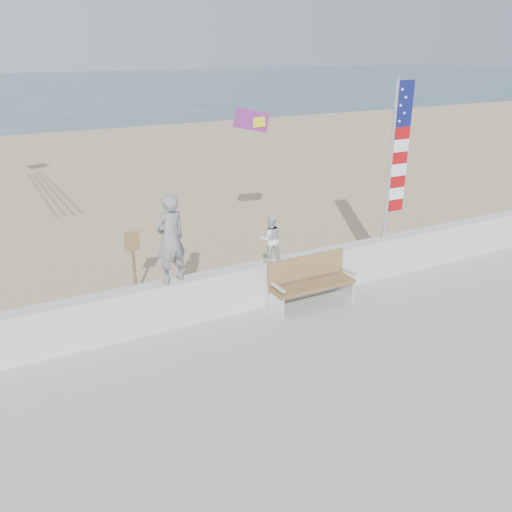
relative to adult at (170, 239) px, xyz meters
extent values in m
plane|color=#314D63|center=(1.45, -2.00, -1.91)|extent=(220.00, 220.00, 0.00)
cube|color=tan|center=(1.45, 7.00, -1.87)|extent=(90.00, 40.00, 0.08)
cube|color=silver|center=(1.45, 0.00, -1.28)|extent=(30.00, 0.35, 0.90)
imported|color=slate|center=(0.00, 0.00, 0.00)|extent=(0.69, 0.54, 1.67)
imported|color=silver|center=(2.08, 0.00, -0.34)|extent=(0.54, 0.46, 0.98)
cube|color=olive|center=(2.78, -0.55, -1.29)|extent=(1.80, 0.50, 0.06)
cube|color=#976C41|center=(2.78, -0.28, -0.98)|extent=(1.80, 0.05, 0.50)
cube|color=silver|center=(1.93, -0.55, -1.53)|extent=(0.06, 0.50, 0.40)
cube|color=white|center=(1.93, -0.60, -1.13)|extent=(0.06, 0.45, 0.05)
cube|color=white|center=(3.63, -0.55, -1.53)|extent=(0.06, 0.50, 0.40)
cube|color=white|center=(3.63, -0.60, -1.13)|extent=(0.06, 0.45, 0.05)
cylinder|color=silver|center=(5.03, 0.00, 0.92)|extent=(0.08, 0.08, 3.50)
cube|color=#0F1451|center=(5.27, 0.00, 2.12)|extent=(0.44, 0.02, 0.95)
cube|color=#9E0A0C|center=(5.27, 0.00, -0.08)|extent=(0.44, 0.02, 0.26)
cube|color=white|center=(5.27, 0.00, 0.19)|extent=(0.44, 0.02, 0.26)
cube|color=#9E0A0C|center=(5.27, 0.00, 0.45)|extent=(0.44, 0.02, 0.26)
cube|color=white|center=(5.27, 0.00, 0.72)|extent=(0.44, 0.02, 0.26)
cube|color=#9E0A0C|center=(5.27, 0.00, 0.98)|extent=(0.44, 0.02, 0.26)
cube|color=white|center=(5.27, 0.00, 1.24)|extent=(0.44, 0.02, 0.26)
cube|color=#9E0A0C|center=(5.27, 0.00, 1.51)|extent=(0.44, 0.02, 0.26)
sphere|color=white|center=(5.15, -0.02, 1.77)|extent=(0.06, 0.06, 0.06)
sphere|color=white|center=(5.27, -0.02, 1.93)|extent=(0.06, 0.06, 0.06)
sphere|color=white|center=(5.15, -0.02, 2.09)|extent=(0.06, 0.06, 0.06)
sphere|color=white|center=(5.27, -0.02, 2.25)|extent=(0.06, 0.06, 0.06)
sphere|color=white|center=(5.15, -0.02, 2.41)|extent=(0.06, 0.06, 0.06)
cube|color=red|center=(3.37, 3.27, 1.53)|extent=(0.97, 0.34, 0.65)
cube|color=yellow|center=(3.52, 3.27, 1.48)|extent=(0.34, 0.25, 0.24)
cylinder|color=brown|center=(-0.23, 1.83, -1.23)|extent=(0.07, 0.07, 1.20)
cube|color=olive|center=(-0.23, 1.81, -0.58)|extent=(0.32, 0.03, 0.42)
camera|label=1|loc=(-2.95, -8.85, 3.29)|focal=38.00mm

